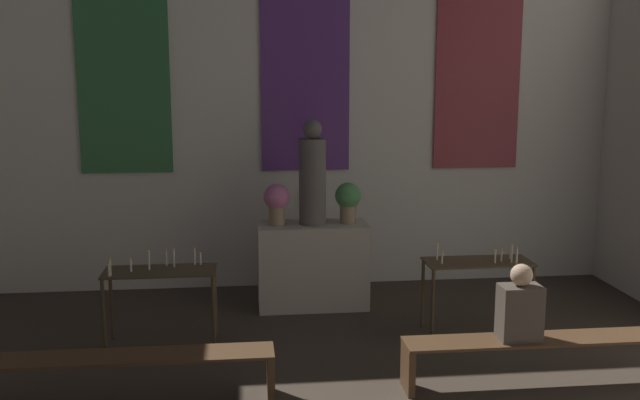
% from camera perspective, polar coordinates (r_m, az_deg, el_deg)
% --- Properties ---
extents(wall_back, '(8.16, 0.16, 4.73)m').
position_cam_1_polar(wall_back, '(9.09, -1.22, 7.96)').
color(wall_back, silver).
rests_on(wall_back, ground_plane).
extents(altar, '(1.28, 0.60, 1.00)m').
position_cam_1_polar(altar, '(8.43, -0.60, -5.23)').
color(altar, '#BCB29E').
rests_on(altar, ground_plane).
extents(statue, '(0.31, 0.31, 1.21)m').
position_cam_1_polar(statue, '(8.22, -0.61, 1.87)').
color(statue, '#5B5651').
rests_on(statue, altar).
extents(flower_vase_left, '(0.30, 0.30, 0.48)m').
position_cam_1_polar(flower_vase_left, '(8.23, -3.49, -0.08)').
color(flower_vase_left, '#937A5B').
rests_on(flower_vase_left, altar).
extents(flower_vase_right, '(0.30, 0.30, 0.48)m').
position_cam_1_polar(flower_vase_right, '(8.31, 2.25, 0.03)').
color(flower_vase_right, '#937A5B').
rests_on(flower_vase_right, altar).
extents(candle_rack_left, '(1.12, 0.47, 0.98)m').
position_cam_1_polar(candle_rack_left, '(7.38, -12.67, -6.31)').
color(candle_rack_left, '#473823').
rests_on(candle_rack_left, ground_plane).
extents(candle_rack_right, '(1.12, 0.47, 0.99)m').
position_cam_1_polar(candle_rack_right, '(7.73, 12.52, -5.56)').
color(candle_rack_right, '#473823').
rests_on(candle_rack_right, ground_plane).
extents(pew_back_left, '(2.44, 0.36, 0.43)m').
position_cam_1_polar(pew_back_left, '(6.27, -15.19, -12.75)').
color(pew_back_left, '#4C331E').
rests_on(pew_back_left, ground_plane).
extents(pew_back_right, '(2.44, 0.36, 0.43)m').
position_cam_1_polar(pew_back_right, '(6.71, 17.21, -11.31)').
color(pew_back_right, '#4C331E').
rests_on(pew_back_right, ground_plane).
extents(person_seated, '(0.36, 0.24, 0.68)m').
position_cam_1_polar(person_seated, '(6.50, 15.70, -8.24)').
color(person_seated, '#4C4238').
rests_on(person_seated, pew_back_right).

